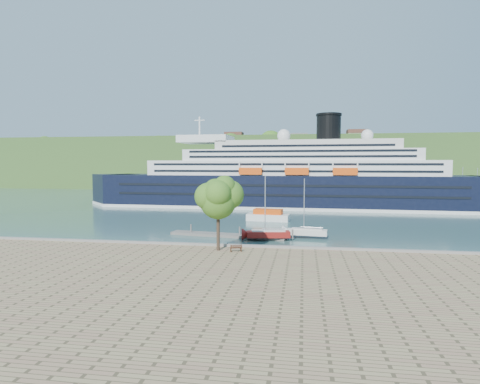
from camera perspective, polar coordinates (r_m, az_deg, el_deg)
ground at (r=52.80m, az=-4.66°, el=-8.63°), size 400.00×400.00×0.00m
promenade at (r=25.96m, az=-21.75°, el=-21.44°), size 220.00×60.00×1.00m
far_hillside at (r=195.44m, az=5.45°, el=4.12°), size 400.00×50.00×24.00m
quay_coping at (r=52.38m, az=-4.72°, el=-7.45°), size 220.00×0.50×0.30m
cruise_ship at (r=106.59m, az=6.22°, el=4.36°), size 109.59×19.41×24.51m
park_bench at (r=48.65m, az=-0.59°, el=-7.93°), size 1.61×1.07×0.95m
promenade_tree at (r=48.79m, az=-3.13°, el=-2.58°), size 5.97×5.97×9.89m
floating_pontoon at (r=64.14m, az=-1.84°, el=-6.17°), size 19.01×5.09×0.42m
sailboat_red at (r=60.42m, az=4.07°, el=-2.56°), size 7.42×3.21×9.29m
sailboat_white_far at (r=63.19m, az=9.53°, el=-2.51°), size 7.03×2.66×8.86m
tender_launch at (r=81.76m, az=4.02°, el=-3.27°), size 9.00×4.11×2.40m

